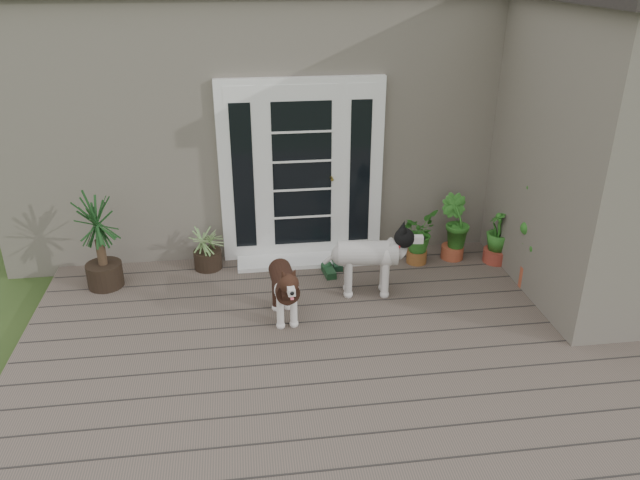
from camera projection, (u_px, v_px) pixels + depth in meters
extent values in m
cube|color=#6B5B4C|center=(350.00, 363.00, 5.68)|extent=(6.20, 4.60, 0.12)
cube|color=#665E54|center=(300.00, 102.00, 8.87)|extent=(7.40, 4.00, 3.10)
cube|color=#665E54|center=(610.00, 160.00, 6.39)|extent=(1.60, 2.40, 3.10)
cube|color=white|center=(302.00, 171.00, 7.15)|extent=(1.90, 0.14, 2.15)
cube|color=white|center=(305.00, 260.00, 7.41)|extent=(1.60, 0.40, 0.05)
imported|color=#154C16|center=(418.00, 241.00, 7.30)|extent=(0.62, 0.62, 0.57)
imported|color=#17521C|center=(454.00, 236.00, 7.40)|extent=(0.55, 0.55, 0.58)
imported|color=#185518|center=(497.00, 241.00, 7.32)|extent=(0.46, 0.46, 0.53)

